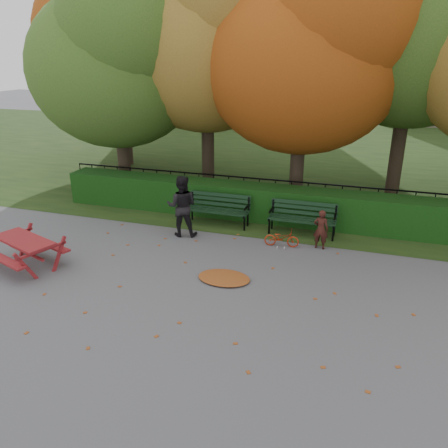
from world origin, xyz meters
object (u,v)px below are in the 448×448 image
(tree_a, at_px, (120,57))
(tree_d, at_px, (435,0))
(tree_b, at_px, (214,26))
(bicycle, at_px, (282,238))
(tree_c, at_px, (315,45))
(tree_f, at_px, (122,24))
(child, at_px, (321,229))
(picnic_table, at_px, (25,245))
(adult, at_px, (182,206))
(bench_right, at_px, (303,216))
(bench_left, at_px, (218,207))

(tree_a, bearing_deg, tree_d, 10.33)
(tree_b, relative_size, bicycle, 10.04)
(tree_c, distance_m, tree_f, 8.66)
(tree_f, height_order, child, tree_f)
(picnic_table, height_order, child, child)
(tree_a, bearing_deg, adult, -42.57)
(bench_right, distance_m, adult, 3.26)
(child, xyz_separation_m, bicycle, (-0.94, -0.18, -0.28))
(tree_a, height_order, child, tree_a)
(tree_b, bearing_deg, tree_d, 4.38)
(tree_c, bearing_deg, bench_left, -133.36)
(bench_left, distance_m, bench_right, 2.40)
(tree_d, bearing_deg, bench_right, -128.23)
(tree_d, height_order, picnic_table, tree_d)
(tree_c, xyz_separation_m, picnic_table, (-5.47, -6.19, -4.29))
(adult, bearing_deg, tree_a, -56.55)
(tree_b, distance_m, adult, 6.18)
(tree_a, xyz_separation_m, tree_b, (2.74, 1.17, 0.88))
(bench_right, bearing_deg, tree_a, 163.39)
(tree_a, relative_size, picnic_table, 3.87)
(tree_b, height_order, bench_right, tree_b)
(bench_right, bearing_deg, picnic_table, -145.54)
(adult, bearing_deg, tree_d, -155.67)
(tree_f, distance_m, picnic_table, 11.07)
(bench_left, height_order, bicycle, bench_left)
(child, height_order, bicycle, child)
(picnic_table, distance_m, child, 7.03)
(tree_a, distance_m, adult, 5.73)
(bench_left, bearing_deg, picnic_table, -130.26)
(tree_b, height_order, bench_left, tree_b)
(tree_b, xyz_separation_m, bench_left, (1.14, -3.04, -4.88))
(bench_left, xyz_separation_m, bicycle, (2.03, -1.01, -0.29))
(tree_d, xyz_separation_m, tree_f, (-11.01, 2.01, -0.29))
(bench_right, bearing_deg, bicycle, -110.03)
(picnic_table, xyz_separation_m, adult, (2.67, 2.85, 0.30))
(tree_b, height_order, picnic_table, tree_b)
(bench_left, bearing_deg, tree_f, 136.49)
(bench_right, bearing_deg, child, -55.28)
(bench_right, distance_m, child, 1.01)
(tree_c, height_order, bicycle, tree_c)
(tree_f, bearing_deg, tree_c, -22.35)
(tree_c, distance_m, bench_left, 5.31)
(tree_f, height_order, bench_right, tree_f)
(bench_right, distance_m, picnic_table, 6.95)
(tree_c, height_order, picnic_table, tree_c)
(tree_b, height_order, tree_f, tree_f)
(tree_a, xyz_separation_m, tree_d, (9.07, 1.65, 1.46))
(bench_right, xyz_separation_m, bicycle, (-0.37, -1.01, -0.29))
(tree_a, distance_m, picnic_table, 7.07)
(child, height_order, adult, adult)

